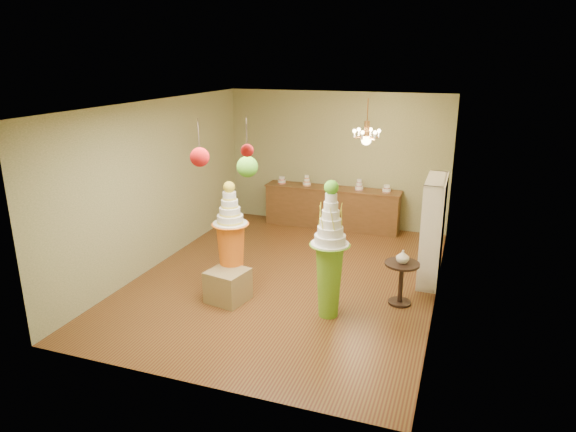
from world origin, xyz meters
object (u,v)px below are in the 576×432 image
(pedestal_orange, at_px, (231,249))
(sideboard, at_px, (332,207))
(round_table, at_px, (401,277))
(pedestal_green, at_px, (329,264))

(pedestal_orange, height_order, sideboard, pedestal_orange)
(sideboard, distance_m, round_table, 3.85)
(sideboard, bearing_deg, pedestal_orange, -99.92)
(pedestal_green, height_order, sideboard, pedestal_green)
(pedestal_green, distance_m, round_table, 1.28)
(pedestal_green, bearing_deg, sideboard, 104.21)
(pedestal_green, relative_size, round_table, 3.03)
(pedestal_orange, height_order, round_table, pedestal_orange)
(pedestal_green, distance_m, pedestal_orange, 1.71)
(pedestal_green, relative_size, pedestal_orange, 1.11)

